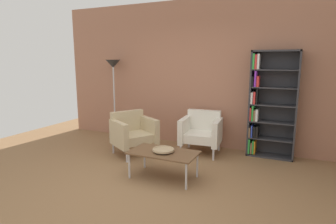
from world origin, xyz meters
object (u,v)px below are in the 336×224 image
Objects in this scene: bookshelf_tall at (268,105)px; floor_lamp_torchiere at (113,73)px; decorative_bowl at (163,150)px; armchair_corner_red at (133,132)px; coffee_table_low at (163,154)px; armchair_spare_guest at (201,131)px.

floor_lamp_torchiere is at bearing -178.22° from bookshelf_tall.
bookshelf_tall is 5.94× the size of decorative_bowl.
armchair_corner_red is at bearing -39.95° from floor_lamp_torchiere.
bookshelf_tall is 1.90× the size of coffee_table_low.
floor_lamp_torchiere is (-2.11, 0.21, 1.03)m from armchair_spare_guest.
armchair_spare_guest is (1.14, 0.60, 0.00)m from armchair_corner_red.
armchair_corner_red is 1.20× the size of armchair_spare_guest.
armchair_spare_guest is (0.14, 1.35, -0.02)m from decorative_bowl.
decorative_bowl is 2.71m from floor_lamp_torchiere.
coffee_table_low is 0.57× the size of floor_lamp_torchiere.
armchair_corner_red reaches higher than decorative_bowl.
decorative_bowl is 1.36m from armchair_spare_guest.
floor_lamp_torchiere is (-0.97, 0.81, 1.03)m from armchair_corner_red.
decorative_bowl reaches higher than coffee_table_low.
armchair_corner_red is (-0.99, 0.76, -0.02)m from decorative_bowl.
armchair_corner_red reaches higher than coffee_table_low.
bookshelf_tall is 2.18m from coffee_table_low.
bookshelf_tall is 2.44× the size of armchair_spare_guest.
armchair_corner_red is (-0.99, 0.76, 0.05)m from coffee_table_low.
floor_lamp_torchiere is (-1.96, 1.57, 1.01)m from decorative_bowl.
armchair_corner_red is at bearing 142.75° from coffee_table_low.
floor_lamp_torchiere reaches higher than armchair_corner_red.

